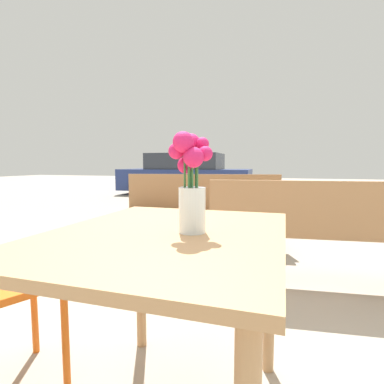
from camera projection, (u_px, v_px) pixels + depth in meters
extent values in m
cube|color=tan|center=(168.00, 235.00, 1.03)|extent=(0.78, 0.98, 0.03)
cylinder|color=tan|center=(141.00, 281.00, 1.58)|extent=(0.05, 0.05, 0.71)
cylinder|color=tan|center=(270.00, 298.00, 1.38)|extent=(0.05, 0.05, 0.71)
cylinder|color=silver|center=(192.00, 210.00, 1.00)|extent=(0.09, 0.09, 0.15)
cylinder|color=silver|center=(192.00, 219.00, 1.00)|extent=(0.08, 0.08, 0.08)
cylinder|color=#337038|center=(197.00, 194.00, 0.99)|extent=(0.01, 0.01, 0.24)
sphere|color=#D11E60|center=(205.00, 154.00, 0.97)|extent=(0.05, 0.05, 0.05)
cylinder|color=#337038|center=(196.00, 189.00, 1.00)|extent=(0.01, 0.01, 0.27)
sphere|color=#D11E60|center=(202.00, 144.00, 1.00)|extent=(0.04, 0.04, 0.04)
cylinder|color=#337038|center=(191.00, 189.00, 1.01)|extent=(0.01, 0.01, 0.27)
sphere|color=#D11E60|center=(191.00, 144.00, 1.02)|extent=(0.07, 0.07, 0.07)
cylinder|color=#337038|center=(190.00, 200.00, 1.00)|extent=(0.01, 0.01, 0.20)
sphere|color=#D11E60|center=(186.00, 165.00, 1.01)|extent=(0.06, 0.06, 0.06)
cylinder|color=#337038|center=(185.00, 193.00, 0.99)|extent=(0.01, 0.01, 0.24)
sphere|color=#D11E60|center=(176.00, 151.00, 0.98)|extent=(0.05, 0.05, 0.05)
cylinder|color=#337038|center=(189.00, 190.00, 0.98)|extent=(0.01, 0.01, 0.27)
sphere|color=#D11E60|center=(183.00, 142.00, 0.94)|extent=(0.07, 0.07, 0.07)
cylinder|color=#337038|center=(192.00, 197.00, 0.98)|extent=(0.01, 0.01, 0.22)
sphere|color=#D11E60|center=(194.00, 157.00, 0.94)|extent=(0.07, 0.07, 0.07)
cube|color=orange|center=(5.00, 284.00, 1.27)|extent=(0.53, 0.53, 0.03)
cylinder|color=orange|center=(34.00, 310.00, 1.53)|extent=(0.03, 0.03, 0.45)
cylinder|color=orange|center=(65.00, 335.00, 1.30)|extent=(0.03, 0.03, 0.45)
cube|color=#9E7047|center=(202.00, 211.00, 3.34)|extent=(1.80, 0.71, 0.02)
cube|color=#9E7047|center=(203.00, 191.00, 3.48)|extent=(1.74, 0.39, 0.40)
cube|color=#9E7047|center=(277.00, 233.00, 3.28)|extent=(0.12, 0.33, 0.43)
cube|color=#9E7047|center=(131.00, 230.00, 3.44)|extent=(0.12, 0.33, 0.43)
cube|color=#9E7047|center=(312.00, 233.00, 2.31)|extent=(1.59, 0.53, 0.02)
cube|color=#9E7047|center=(318.00, 209.00, 2.13)|extent=(1.55, 0.21, 0.40)
cube|color=#9E7047|center=(219.00, 256.00, 2.47)|extent=(0.10, 0.33, 0.43)
cube|color=navy|center=(186.00, 179.00, 9.54)|extent=(4.11, 1.86, 0.66)
cube|color=#2D333D|center=(186.00, 161.00, 9.49)|extent=(2.28, 1.66, 0.49)
cylinder|color=black|center=(139.00, 186.00, 9.10)|extent=(0.61, 0.20, 0.60)
cylinder|color=black|center=(159.00, 183.00, 10.68)|extent=(0.61, 0.20, 0.60)
cylinder|color=black|center=(220.00, 188.00, 8.44)|extent=(0.61, 0.20, 0.60)
cylinder|color=black|center=(229.00, 184.00, 10.01)|extent=(0.61, 0.20, 0.60)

